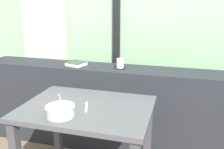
% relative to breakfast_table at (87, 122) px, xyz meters
% --- Properties ---
extents(outdoor_backdrop, '(4.80, 0.08, 2.80)m').
position_rel_breakfast_table_xyz_m(outdoor_backdrop, '(0.05, 1.20, 0.80)').
color(outdoor_backdrop, '#8EBC89').
rests_on(outdoor_backdrop, ground).
extents(curtain_left_panel, '(0.56, 0.06, 2.50)m').
position_rel_breakfast_table_xyz_m(curtain_left_panel, '(-0.95, 1.10, 0.65)').
color(curtain_left_panel, beige).
rests_on(curtain_left_panel, ground).
extents(window_divider_post, '(0.07, 0.05, 2.60)m').
position_rel_breakfast_table_xyz_m(window_divider_post, '(-0.08, 1.13, 0.70)').
color(window_divider_post, black).
rests_on(window_divider_post, ground).
extents(dark_console_ledge, '(2.80, 0.35, 0.86)m').
position_rel_breakfast_table_xyz_m(dark_console_ledge, '(0.05, 0.67, -0.17)').
color(dark_console_ledge, '#23262B').
rests_on(dark_console_ledge, ground).
extents(breakfast_table, '(0.94, 0.69, 0.73)m').
position_rel_breakfast_table_xyz_m(breakfast_table, '(0.00, 0.00, 0.00)').
color(breakfast_table, '#414145').
rests_on(breakfast_table, ground).
extents(coaster_square, '(0.10, 0.10, 0.00)m').
position_rel_breakfast_table_xyz_m(coaster_square, '(0.08, 0.66, 0.26)').
color(coaster_square, black).
rests_on(coaster_square, dark_console_ledge).
extents(juice_glass, '(0.07, 0.07, 0.09)m').
position_rel_breakfast_table_xyz_m(juice_glass, '(0.08, 0.66, 0.30)').
color(juice_glass, white).
rests_on(juice_glass, coaster_square).
extents(closed_book, '(0.21, 0.20, 0.04)m').
position_rel_breakfast_table_xyz_m(closed_book, '(-0.36, 0.64, 0.27)').
color(closed_book, '#334233').
rests_on(closed_book, dark_console_ledge).
extents(soup_bowl, '(0.19, 0.19, 0.16)m').
position_rel_breakfast_table_xyz_m(soup_bowl, '(-0.11, -0.20, 0.17)').
color(soup_bowl, beige).
rests_on(soup_bowl, breakfast_table).
extents(fork_utensil, '(0.07, 0.17, 0.01)m').
position_rel_breakfast_table_xyz_m(fork_utensil, '(0.01, -0.02, 0.13)').
color(fork_utensil, silver).
rests_on(fork_utensil, breakfast_table).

